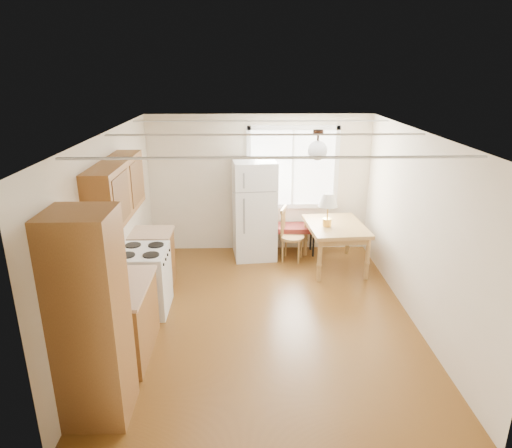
{
  "coord_description": "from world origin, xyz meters",
  "views": [
    {
      "loc": [
        -0.26,
        -5.59,
        3.26
      ],
      "look_at": [
        -0.11,
        0.54,
        1.15
      ],
      "focal_mm": 32.0,
      "sensor_mm": 36.0,
      "label": 1
    }
  ],
  "objects_px": {
    "bench": "(286,229)",
    "chair": "(288,231)",
    "refrigerator": "(254,210)",
    "dining_table": "(336,230)"
  },
  "relations": [
    {
      "from": "bench",
      "to": "chair",
      "type": "xyz_separation_m",
      "value": [
        0.01,
        -0.3,
        0.06
      ]
    },
    {
      "from": "refrigerator",
      "to": "bench",
      "type": "xyz_separation_m",
      "value": [
        0.57,
        0.1,
        -0.4
      ]
    },
    {
      "from": "chair",
      "to": "refrigerator",
      "type": "bearing_deg",
      "value": 177.6
    },
    {
      "from": "chair",
      "to": "dining_table",
      "type": "bearing_deg",
      "value": -6.46
    },
    {
      "from": "bench",
      "to": "chair",
      "type": "bearing_deg",
      "value": -86.87
    },
    {
      "from": "chair",
      "to": "bench",
      "type": "bearing_deg",
      "value": 107.3
    },
    {
      "from": "bench",
      "to": "chair",
      "type": "relative_size",
      "value": 1.25
    },
    {
      "from": "refrigerator",
      "to": "chair",
      "type": "distance_m",
      "value": 0.7
    },
    {
      "from": "bench",
      "to": "dining_table",
      "type": "relative_size",
      "value": 0.92
    },
    {
      "from": "refrigerator",
      "to": "chair",
      "type": "bearing_deg",
      "value": -24.77
    }
  ]
}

